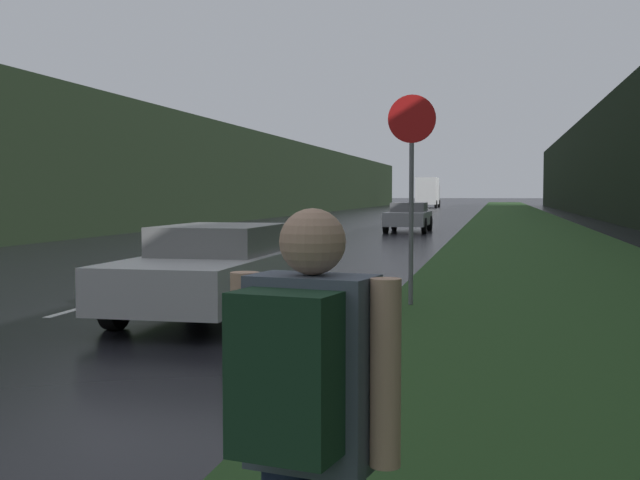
{
  "coord_description": "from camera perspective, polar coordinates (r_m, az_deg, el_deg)",
  "views": [
    {
      "loc": [
        6.02,
        1.18,
        1.7
      ],
      "look_at": [
        2.82,
        15.59,
        0.84
      ],
      "focal_mm": 45.0,
      "sensor_mm": 36.0,
      "label": 1
    }
  ],
  "objects": [
    {
      "name": "delivery_truck",
      "position": [
        97.21,
        7.68,
        3.41
      ],
      "size": [
        2.53,
        7.75,
        3.59
      ],
      "color": "gray",
      "rests_on": "ground_plane"
    },
    {
      "name": "treeline_far_side",
      "position": [
        51.51,
        -6.04,
        4.64
      ],
      "size": [
        2.0,
        140.0,
        5.79
      ],
      "primitive_type": "cube",
      "color": "black",
      "rests_on": "ground_plane"
    },
    {
      "name": "car_passing_near",
      "position": [
        11.33,
        -7.39,
        -2.03
      ],
      "size": [
        1.83,
        4.56,
        1.25
      ],
      "rotation": [
        0.0,
        0.0,
        3.14
      ],
      "color": "#BCBCBC",
      "rests_on": "ground_plane"
    },
    {
      "name": "hitchhiker_with_backpack",
      "position": [
        2.55,
        -0.88,
        -13.68
      ],
      "size": [
        0.57,
        0.46,
        1.65
      ],
      "rotation": [
        0.0,
        0.0,
        -0.19
      ],
      "color": "#1E2847",
      "rests_on": "ground_plane"
    },
    {
      "name": "stop_sign",
      "position": [
        12.13,
        6.52,
        4.55
      ],
      "size": [
        0.72,
        0.07,
        3.17
      ],
      "color": "slate",
      "rests_on": "ground_plane"
    },
    {
      "name": "lane_stripe_c",
      "position": [
        12.92,
        -15.43,
        -4.33
      ],
      "size": [
        0.12,
        3.0,
        0.01
      ],
      "primitive_type": "cube",
      "color": "silver",
      "rests_on": "ground_plane"
    },
    {
      "name": "lane_stripe_d",
      "position": [
        19.34,
        -5.67,
        -1.72
      ],
      "size": [
        0.12,
        3.0,
        0.01
      ],
      "primitive_type": "cube",
      "color": "silver",
      "rests_on": "ground_plane"
    },
    {
      "name": "grass_verge",
      "position": [
        38.88,
        14.45,
        0.73
      ],
      "size": [
        6.0,
        240.0,
        0.02
      ],
      "primitive_type": "cube",
      "color": "#26471E",
      "rests_on": "ground_plane"
    },
    {
      "name": "treeline_near_side",
      "position": [
        49.41,
        21.13,
        5.54
      ],
      "size": [
        2.0,
        140.0,
        7.59
      ],
      "primitive_type": "cube",
      "color": "black",
      "rests_on": "ground_plane"
    },
    {
      "name": "car_passing_far",
      "position": [
        35.73,
        6.33,
        1.67
      ],
      "size": [
        1.84,
        4.61,
        1.29
      ],
      "rotation": [
        0.0,
        0.0,
        3.14
      ],
      "color": "#9E9EA3",
      "rests_on": "ground_plane"
    }
  ]
}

